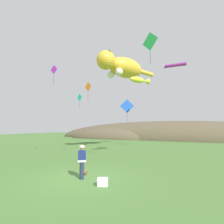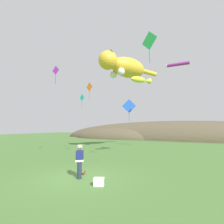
# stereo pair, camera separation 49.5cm
# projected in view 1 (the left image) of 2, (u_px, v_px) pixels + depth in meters

# --- Properties ---
(ground_plane) EXTENTS (120.00, 120.00, 0.00)m
(ground_plane) POSITION_uv_depth(u_px,v_px,m) (79.00, 179.00, 9.24)
(ground_plane) COLOR #477033
(distant_hill_ridge) EXTENTS (58.60, 12.48, 8.15)m
(distant_hill_ridge) POSITION_uv_depth(u_px,v_px,m) (161.00, 139.00, 38.61)
(distant_hill_ridge) COLOR brown
(distant_hill_ridge) RESTS_ON ground
(festival_attendant) EXTENTS (0.49, 0.45, 1.77)m
(festival_attendant) POSITION_uv_depth(u_px,v_px,m) (82.00, 161.00, 9.25)
(festival_attendant) COLOR #232D47
(festival_attendant) RESTS_ON ground
(kite_spool) EXTENTS (0.17, 0.24, 0.24)m
(kite_spool) POSITION_uv_depth(u_px,v_px,m) (85.00, 173.00, 10.00)
(kite_spool) COLOR olive
(kite_spool) RESTS_ON ground
(picnic_cooler) EXTENTS (0.58, 0.50, 0.36)m
(picnic_cooler) POSITION_uv_depth(u_px,v_px,m) (103.00, 182.00, 8.13)
(picnic_cooler) COLOR white
(picnic_cooler) RESTS_ON ground
(kite_giant_cat) EXTENTS (4.69, 8.51, 2.77)m
(kite_giant_cat) POSITION_uv_depth(u_px,v_px,m) (122.00, 67.00, 20.82)
(kite_giant_cat) COLOR gold
(kite_fish_windsock) EXTENTS (1.64, 2.01, 0.63)m
(kite_fish_windsock) POSITION_uv_depth(u_px,v_px,m) (139.00, 80.00, 15.76)
(kite_fish_windsock) COLOR yellow
(kite_tube_streamer) EXTENTS (2.42, 0.51, 0.44)m
(kite_tube_streamer) POSITION_uv_depth(u_px,v_px,m) (175.00, 65.00, 19.66)
(kite_tube_streamer) COLOR #8C268C
(kite_diamond_teal) EXTENTS (0.84, 0.27, 1.77)m
(kite_diamond_teal) POSITION_uv_depth(u_px,v_px,m) (80.00, 98.00, 19.56)
(kite_diamond_teal) COLOR #19BFBF
(kite_diamond_blue) EXTENTS (1.40, 0.53, 2.39)m
(kite_diamond_blue) POSITION_uv_depth(u_px,v_px,m) (127.00, 106.00, 18.67)
(kite_diamond_blue) COLOR blue
(kite_diamond_violet) EXTENTS (0.86, 0.05, 1.76)m
(kite_diamond_violet) POSITION_uv_depth(u_px,v_px,m) (54.00, 70.00, 16.11)
(kite_diamond_violet) COLOR purple
(kite_diamond_green) EXTENTS (1.20, 0.56, 2.21)m
(kite_diamond_green) POSITION_uv_depth(u_px,v_px,m) (150.00, 42.00, 11.78)
(kite_diamond_green) COLOR green
(kite_diamond_orange) EXTENTS (0.86, 0.29, 1.79)m
(kite_diamond_orange) POSITION_uv_depth(u_px,v_px,m) (88.00, 87.00, 16.21)
(kite_diamond_orange) COLOR orange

